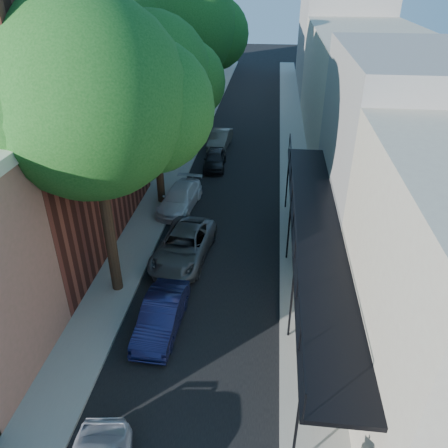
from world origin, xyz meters
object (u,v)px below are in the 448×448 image
(parked_car_c, at_px, (184,246))
(parked_car_d, at_px, (180,198))
(oak_mid, at_px, (160,76))
(parked_car_b, at_px, (161,316))
(oak_near, at_px, (104,101))
(pedestrian, at_px, (336,387))
(parked_car_e, at_px, (215,159))
(oak_far, at_px, (192,29))
(parked_car_f, at_px, (220,139))

(parked_car_c, bearing_deg, parked_car_d, 108.94)
(oak_mid, distance_m, parked_car_b, 12.29)
(oak_near, xyz_separation_m, pedestrian, (7.97, -5.16, -6.87))
(parked_car_b, relative_size, parked_car_c, 0.79)
(parked_car_e, bearing_deg, oak_far, 114.20)
(oak_near, xyz_separation_m, parked_car_b, (1.97, -2.32, -7.25))
(parked_car_d, bearing_deg, parked_car_e, 85.31)
(oak_near, distance_m, parked_car_f, 18.70)
(parked_car_c, distance_m, parked_car_d, 5.02)
(parked_car_e, relative_size, pedestrian, 1.96)
(oak_near, height_order, oak_far, oak_far)
(parked_car_e, bearing_deg, parked_car_c, -93.04)
(parked_car_d, height_order, pedestrian, pedestrian)
(parked_car_e, bearing_deg, oak_near, -101.23)
(oak_far, height_order, parked_car_c, oak_far)
(parked_car_d, xyz_separation_m, parked_car_e, (1.19, 5.98, -0.03))
(parked_car_d, xyz_separation_m, parked_car_f, (1.08, 9.91, 0.00))
(oak_mid, bearing_deg, pedestrian, -58.59)
(parked_car_c, bearing_deg, pedestrian, -45.31)
(oak_near, xyz_separation_m, parked_car_f, (1.85, 17.13, -7.26))
(oak_near, xyz_separation_m, oak_mid, (-0.05, 7.97, -0.82))
(oak_near, distance_m, parked_car_e, 15.21)
(pedestrian, bearing_deg, parked_car_b, 72.66)
(parked_car_e, relative_size, parked_car_f, 0.92)
(oak_near, bearing_deg, parked_car_b, -49.67)
(parked_car_b, xyz_separation_m, parked_car_d, (-1.20, 9.54, -0.01))
(oak_mid, distance_m, parked_car_c, 8.74)
(parked_car_f, bearing_deg, pedestrian, -70.17)
(oak_mid, distance_m, pedestrian, 16.53)
(oak_far, height_order, parked_car_d, oak_far)
(parked_car_c, xyz_separation_m, parked_car_d, (-1.14, 4.89, -0.05))
(oak_near, relative_size, parked_car_c, 2.35)
(oak_mid, relative_size, oak_far, 0.86)
(parked_car_b, height_order, pedestrian, pedestrian)
(oak_near, distance_m, parked_car_d, 10.27)
(oak_mid, distance_m, parked_car_e, 8.56)
(oak_near, xyz_separation_m, parked_car_c, (1.91, 2.33, -7.20))
(parked_car_c, xyz_separation_m, parked_car_e, (0.04, 10.87, -0.08))
(oak_near, relative_size, oak_mid, 1.12)
(oak_near, bearing_deg, oak_mid, 90.37)
(parked_car_f, bearing_deg, oak_mid, -97.24)
(oak_far, xyz_separation_m, parked_car_f, (1.84, 0.13, -7.64))
(parked_car_d, distance_m, pedestrian, 14.33)
(parked_car_d, bearing_deg, parked_car_c, -70.31)
(oak_mid, xyz_separation_m, oak_far, (0.06, 9.04, 1.20))
(oak_mid, relative_size, parked_car_b, 2.66)
(oak_near, bearing_deg, oak_far, 89.96)
(parked_car_b, distance_m, parked_car_c, 4.65)
(parked_car_c, distance_m, pedestrian, 9.64)
(oak_near, height_order, parked_car_d, oak_near)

